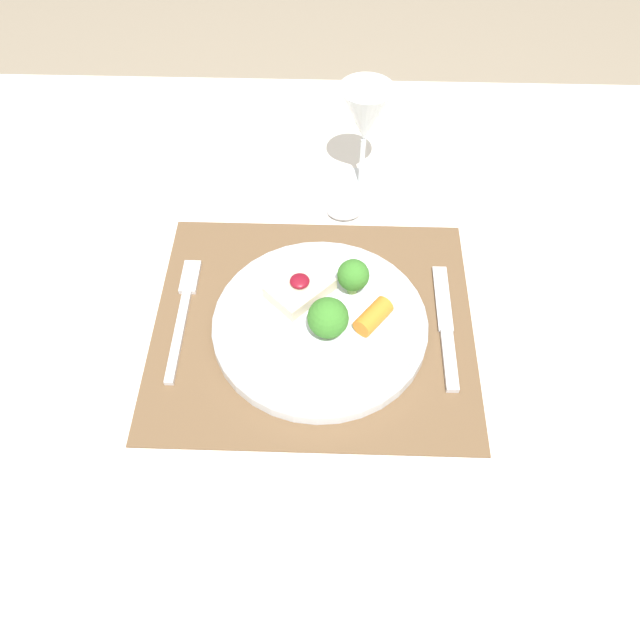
{
  "coord_description": "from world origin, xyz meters",
  "views": [
    {
      "loc": [
        0.02,
        -0.5,
        1.44
      ],
      "look_at": [
        0.01,
        -0.01,
        0.77
      ],
      "focal_mm": 35.0,
      "sensor_mm": 36.0,
      "label": 1
    }
  ],
  "objects_px": {
    "spoon": "(332,210)",
    "wine_glass_near": "(365,120)",
    "dinner_plate": "(321,320)",
    "knife": "(446,334)",
    "fork": "(184,309)"
  },
  "relations": [
    {
      "from": "knife",
      "to": "spoon",
      "type": "height_order",
      "value": "spoon"
    },
    {
      "from": "knife",
      "to": "spoon",
      "type": "distance_m",
      "value": 0.28
    },
    {
      "from": "fork",
      "to": "dinner_plate",
      "type": "bearing_deg",
      "value": -6.7
    },
    {
      "from": "spoon",
      "to": "wine_glass_near",
      "type": "relative_size",
      "value": 1.06
    },
    {
      "from": "dinner_plate",
      "to": "knife",
      "type": "xyz_separation_m",
      "value": [
        0.17,
        -0.01,
        -0.01
      ]
    },
    {
      "from": "fork",
      "to": "wine_glass_near",
      "type": "xyz_separation_m",
      "value": [
        0.25,
        0.27,
        0.12
      ]
    },
    {
      "from": "dinner_plate",
      "to": "spoon",
      "type": "xyz_separation_m",
      "value": [
        0.01,
        0.22,
        -0.01
      ]
    },
    {
      "from": "fork",
      "to": "wine_glass_near",
      "type": "relative_size",
      "value": 1.15
    },
    {
      "from": "dinner_plate",
      "to": "knife",
      "type": "bearing_deg",
      "value": -2.62
    },
    {
      "from": "knife",
      "to": "fork",
      "type": "bearing_deg",
      "value": 176.64
    },
    {
      "from": "dinner_plate",
      "to": "knife",
      "type": "distance_m",
      "value": 0.17
    },
    {
      "from": "wine_glass_near",
      "to": "dinner_plate",
      "type": "bearing_deg",
      "value": -100.78
    },
    {
      "from": "fork",
      "to": "spoon",
      "type": "bearing_deg",
      "value": 45.12
    },
    {
      "from": "knife",
      "to": "wine_glass_near",
      "type": "xyz_separation_m",
      "value": [
        -0.11,
        0.3,
        0.12
      ]
    },
    {
      "from": "spoon",
      "to": "wine_glass_near",
      "type": "xyz_separation_m",
      "value": [
        0.05,
        0.07,
        0.12
      ]
    }
  ]
}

